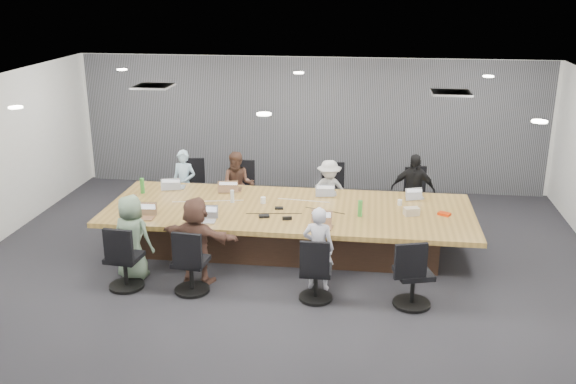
# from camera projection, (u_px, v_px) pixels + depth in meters

# --- Properties ---
(floor) EXTENTS (10.00, 8.00, 0.00)m
(floor) POSITION_uv_depth(u_px,v_px,m) (285.00, 262.00, 10.30)
(floor) COLOR #28282D
(floor) RESTS_ON ground
(ceiling) EXTENTS (10.00, 8.00, 0.00)m
(ceiling) POSITION_uv_depth(u_px,v_px,m) (284.00, 88.00, 9.42)
(ceiling) COLOR white
(ceiling) RESTS_ON wall_back
(wall_back) EXTENTS (10.00, 0.00, 2.80)m
(wall_back) POSITION_uv_depth(u_px,v_px,m) (310.00, 123.00, 13.62)
(wall_back) COLOR silver
(wall_back) RESTS_ON ground
(wall_front) EXTENTS (10.00, 0.00, 2.80)m
(wall_front) POSITION_uv_depth(u_px,v_px,m) (227.00, 302.00, 6.10)
(wall_front) COLOR silver
(wall_front) RESTS_ON ground
(curtain) EXTENTS (9.80, 0.04, 2.80)m
(curtain) POSITION_uv_depth(u_px,v_px,m) (310.00, 124.00, 13.55)
(curtain) COLOR #5D5E64
(curtain) RESTS_ON ground
(conference_table) EXTENTS (6.00, 2.20, 0.74)m
(conference_table) POSITION_uv_depth(u_px,v_px,m) (289.00, 227.00, 10.65)
(conference_table) COLOR #3C271A
(conference_table) RESTS_ON ground
(chair_0) EXTENTS (0.60, 0.60, 0.78)m
(chair_0) POSITION_uv_depth(u_px,v_px,m) (190.00, 191.00, 12.52)
(chair_0) COLOR black
(chair_0) RESTS_ON ground
(chair_1) EXTENTS (0.52, 0.52, 0.77)m
(chair_1) POSITION_uv_depth(u_px,v_px,m) (242.00, 193.00, 12.39)
(chair_1) COLOR black
(chair_1) RESTS_ON ground
(chair_2) EXTENTS (0.62, 0.62, 0.80)m
(chair_2) POSITION_uv_depth(u_px,v_px,m) (330.00, 196.00, 12.17)
(chair_2) COLOR black
(chair_2) RESTS_ON ground
(chair_3) EXTENTS (0.65, 0.65, 0.76)m
(chair_3) POSITION_uv_depth(u_px,v_px,m) (411.00, 200.00, 11.99)
(chair_3) COLOR black
(chair_3) RESTS_ON ground
(chair_4) EXTENTS (0.59, 0.59, 0.80)m
(chair_4) POSITION_uv_depth(u_px,v_px,m) (125.00, 262.00, 9.32)
(chair_4) COLOR black
(chair_4) RESTS_ON ground
(chair_5) EXTENTS (0.59, 0.59, 0.80)m
(chair_5) POSITION_uv_depth(u_px,v_px,m) (191.00, 267.00, 9.20)
(chair_5) COLOR black
(chair_5) RESTS_ON ground
(chair_6) EXTENTS (0.51, 0.51, 0.75)m
(chair_6) POSITION_uv_depth(u_px,v_px,m) (316.00, 275.00, 8.98)
(chair_6) COLOR black
(chair_6) RESTS_ON ground
(chair_7) EXTENTS (0.69, 0.69, 0.82)m
(chair_7) POSITION_uv_depth(u_px,v_px,m) (413.00, 278.00, 8.80)
(chair_7) COLOR black
(chair_7) RESTS_ON ground
(person_0) EXTENTS (0.51, 0.37, 1.29)m
(person_0) POSITION_uv_depth(u_px,v_px,m) (184.00, 184.00, 12.11)
(person_0) COLOR #A1C6DF
(person_0) RESTS_ON ground
(laptop_0) EXTENTS (0.38, 0.29, 0.02)m
(laptop_0) POSITION_uv_depth(u_px,v_px,m) (175.00, 187.00, 11.56)
(laptop_0) COLOR #B2B2B7
(laptop_0) RESTS_ON conference_table
(person_1) EXTENTS (0.67, 0.55, 1.29)m
(person_1) POSITION_uv_depth(u_px,v_px,m) (238.00, 186.00, 11.98)
(person_1) COLOR #4A3024
(person_1) RESTS_ON ground
(laptop_1) EXTENTS (0.39, 0.29, 0.02)m
(laptop_1) POSITION_uv_depth(u_px,v_px,m) (232.00, 190.00, 11.43)
(laptop_1) COLOR #8C6647
(laptop_1) RESTS_ON conference_table
(person_2) EXTENTS (0.85, 0.59, 1.20)m
(person_2) POSITION_uv_depth(u_px,v_px,m) (329.00, 192.00, 11.78)
(person_2) COLOR #B1B1B1
(person_2) RESTS_ON ground
(laptop_2) EXTENTS (0.35, 0.26, 0.02)m
(laptop_2) POSITION_uv_depth(u_px,v_px,m) (327.00, 194.00, 11.22)
(laptop_2) COLOR #B2B2B7
(laptop_2) RESTS_ON conference_table
(person_3) EXTENTS (0.85, 0.47, 1.37)m
(person_3) POSITION_uv_depth(u_px,v_px,m) (413.00, 191.00, 11.56)
(person_3) COLOR black
(person_3) RESTS_ON ground
(laptop_3) EXTENTS (0.32, 0.25, 0.02)m
(laptop_3) POSITION_uv_depth(u_px,v_px,m) (415.00, 197.00, 11.03)
(laptop_3) COLOR #B2B2B7
(laptop_3) RESTS_ON conference_table
(person_4) EXTENTS (0.71, 0.53, 1.31)m
(person_4) POSITION_uv_depth(u_px,v_px,m) (132.00, 237.00, 9.57)
(person_4) COLOR slate
(person_4) RESTS_ON ground
(laptop_4) EXTENTS (0.31, 0.22, 0.02)m
(laptop_4) POSITION_uv_depth(u_px,v_px,m) (144.00, 218.00, 10.06)
(laptop_4) COLOR #8C6647
(laptop_4) RESTS_ON conference_table
(person_5) EXTENTS (1.29, 0.66, 1.33)m
(person_5) POSITION_uv_depth(u_px,v_px,m) (197.00, 240.00, 9.44)
(person_5) COLOR brown
(person_5) RESTS_ON ground
(laptop_5) EXTENTS (0.31, 0.22, 0.02)m
(laptop_5) POSITION_uv_depth(u_px,v_px,m) (206.00, 221.00, 9.93)
(laptop_5) COLOR #B2B2B7
(laptop_5) RESTS_ON conference_table
(person_6) EXTENTS (0.50, 0.36, 1.26)m
(person_6) POSITION_uv_depth(u_px,v_px,m) (318.00, 248.00, 9.23)
(person_6) COLOR silver
(person_6) RESTS_ON ground
(laptop_6) EXTENTS (0.34, 0.25, 0.02)m
(laptop_6) POSITION_uv_depth(u_px,v_px,m) (322.00, 227.00, 9.71)
(laptop_6) COLOR #8C6647
(laptop_6) RESTS_ON conference_table
(bottle_green_left) EXTENTS (0.08, 0.08, 0.27)m
(bottle_green_left) POSITION_uv_depth(u_px,v_px,m) (142.00, 186.00, 11.23)
(bottle_green_left) COLOR green
(bottle_green_left) RESTS_ON conference_table
(bottle_green_right) EXTENTS (0.08, 0.08, 0.26)m
(bottle_green_right) POSITION_uv_depth(u_px,v_px,m) (360.00, 209.00, 10.13)
(bottle_green_right) COLOR green
(bottle_green_right) RESTS_ON conference_table
(bottle_clear) EXTENTS (0.08, 0.08, 0.22)m
(bottle_clear) POSITION_uv_depth(u_px,v_px,m) (232.00, 196.00, 10.77)
(bottle_clear) COLOR silver
(bottle_clear) RESTS_ON conference_table
(cup_white_far) EXTENTS (0.12, 0.12, 0.11)m
(cup_white_far) POSITION_uv_depth(u_px,v_px,m) (263.00, 200.00, 10.74)
(cup_white_far) COLOR white
(cup_white_far) RESTS_ON conference_table
(cup_white_near) EXTENTS (0.09, 0.09, 0.09)m
(cup_white_near) POSITION_uv_depth(u_px,v_px,m) (400.00, 202.00, 10.66)
(cup_white_near) COLOR white
(cup_white_near) RESTS_ON conference_table
(mug_brown) EXTENTS (0.10, 0.10, 0.10)m
(mug_brown) POSITION_uv_depth(u_px,v_px,m) (135.00, 198.00, 10.88)
(mug_brown) COLOR brown
(mug_brown) RESTS_ON conference_table
(mic_left) EXTENTS (0.19, 0.15, 0.03)m
(mic_left) POSITION_uv_depth(u_px,v_px,m) (264.00, 216.00, 10.13)
(mic_left) COLOR black
(mic_left) RESTS_ON conference_table
(mic_right) EXTENTS (0.15, 0.11, 0.03)m
(mic_right) POSITION_uv_depth(u_px,v_px,m) (279.00, 208.00, 10.49)
(mic_right) COLOR black
(mic_right) RESTS_ON conference_table
(stapler) EXTENTS (0.16, 0.07, 0.06)m
(stapler) POSITION_uv_depth(u_px,v_px,m) (287.00, 218.00, 10.01)
(stapler) COLOR black
(stapler) RESTS_ON conference_table
(canvas_bag) EXTENTS (0.27, 0.21, 0.13)m
(canvas_bag) POSITION_uv_depth(u_px,v_px,m) (411.00, 211.00, 10.20)
(canvas_bag) COLOR #BDAC8E
(canvas_bag) RESTS_ON conference_table
(snack_packet) EXTENTS (0.22, 0.20, 0.04)m
(snack_packet) POSITION_uv_depth(u_px,v_px,m) (444.00, 214.00, 10.21)
(snack_packet) COLOR red
(snack_packet) RESTS_ON conference_table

